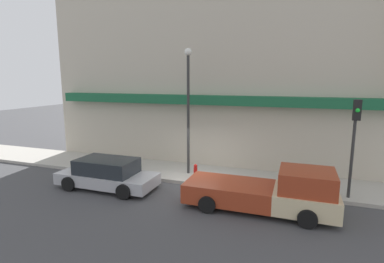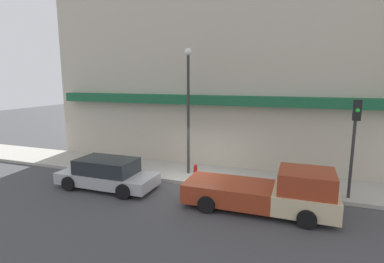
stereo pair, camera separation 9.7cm
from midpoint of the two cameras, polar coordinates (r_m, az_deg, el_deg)
name	(u,v)px [view 1 (the left image)]	position (r m, az deg, el deg)	size (l,w,h in m)	color
ground_plane	(189,185)	(14.29, -0.70, -10.24)	(80.00, 80.00, 0.00)	#424244
sidewalk	(199,174)	(15.61, 1.23, -8.16)	(36.00, 3.02, 0.16)	#ADA89E
building	(216,72)	(17.70, 4.45, 11.32)	(19.80, 3.80, 10.74)	#BCB29E
pickup_truck	(269,192)	(11.83, 14.31, -11.06)	(5.63, 2.15, 1.71)	beige
parked_car	(107,174)	(14.32, -16.02, -7.76)	(4.56, 2.02, 1.37)	#ADADB2
fire_hydrant	(195,171)	(14.65, 0.48, -7.60)	(0.18, 0.18, 0.71)	red
street_lamp	(188,98)	(14.84, -0.91, 6.36)	(0.36, 0.36, 6.24)	#2D2D2D
traffic_light	(355,132)	(13.30, 28.38, -0.06)	(0.28, 0.42, 4.00)	#2D2D2D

